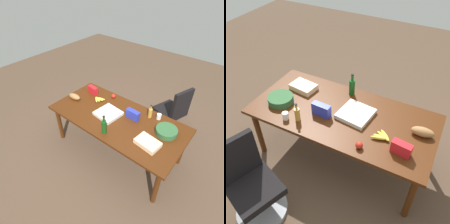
{
  "view_description": "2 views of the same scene",
  "coord_description": "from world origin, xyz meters",
  "views": [
    {
      "loc": [
        1.36,
        -1.8,
        2.69
      ],
      "look_at": [
        -0.1,
        -0.01,
        0.83
      ],
      "focal_mm": 30.02,
      "sensor_mm": 36.0,
      "label": 1
    },
    {
      "loc": [
        -0.95,
        1.92,
        2.67
      ],
      "look_at": [
        0.04,
        0.03,
        0.79
      ],
      "focal_mm": 39.57,
      "sensor_mm": 36.0,
      "label": 2
    }
  ],
  "objects": [
    {
      "name": "ground_plane",
      "position": [
        0.0,
        0.0,
        0.0
      ],
      "size": [
        10.0,
        10.0,
        0.0
      ],
      "primitive_type": "plane",
      "color": "brown"
    },
    {
      "name": "conference_table",
      "position": [
        0.0,
        0.0,
        0.69
      ],
      "size": [
        2.17,
        1.03,
        0.76
      ],
      "color": "#47210B",
      "rests_on": "ground"
    },
    {
      "name": "office_chair",
      "position": [
        0.49,
        1.1,
        0.38
      ],
      "size": [
        0.61,
        0.61,
        0.98
      ],
      "color": "gray",
      "rests_on": "ground"
    },
    {
      "name": "pizza_box",
      "position": [
        -0.15,
        -0.04,
        0.79
      ],
      "size": [
        0.4,
        0.4,
        0.05
      ],
      "primitive_type": "cube",
      "rotation": [
        0.0,
        0.0,
        -0.12
      ],
      "color": "silver",
      "rests_on": "conference_table"
    },
    {
      "name": "paper_cup",
      "position": [
        0.53,
        0.38,
        0.81
      ],
      "size": [
        0.09,
        0.09,
        0.09
      ],
      "primitive_type": "cylinder",
      "rotation": [
        0.0,
        0.0,
        0.33
      ],
      "color": "white",
      "rests_on": "conference_table"
    },
    {
      "name": "bread_loaf",
      "position": [
        -0.9,
        -0.08,
        0.81
      ],
      "size": [
        0.25,
        0.13,
        0.1
      ],
      "primitive_type": "ellipsoid",
      "rotation": [
        0.0,
        0.0,
        0.08
      ],
      "color": "#9A6B3E",
      "rests_on": "conference_table"
    },
    {
      "name": "banana_bunch",
      "position": [
        -0.54,
        0.16,
        0.79
      ],
      "size": [
        0.21,
        0.18,
        0.04
      ],
      "color": "yellow",
      "rests_on": "conference_table"
    },
    {
      "name": "sheet_cake",
      "position": [
        0.67,
        -0.19,
        0.8
      ],
      "size": [
        0.35,
        0.26,
        0.07
      ],
      "primitive_type": "cube",
      "rotation": [
        0.0,
        0.0,
        -0.13
      ],
      "color": "beige",
      "rests_on": "conference_table"
    },
    {
      "name": "dressing_bottle",
      "position": [
        0.4,
        0.33,
        0.85
      ],
      "size": [
        0.07,
        0.07,
        0.23
      ],
      "color": "#BE8D35",
      "rests_on": "conference_table"
    },
    {
      "name": "chip_bag_blue",
      "position": [
        0.2,
        0.13,
        0.84
      ],
      "size": [
        0.22,
        0.09,
        0.15
      ],
      "primitive_type": "cube",
      "rotation": [
        0.0,
        0.0,
        -0.05
      ],
      "color": "#2835B0",
      "rests_on": "conference_table"
    },
    {
      "name": "salad_bowl",
      "position": [
        0.76,
        0.16,
        0.81
      ],
      "size": [
        0.37,
        0.37,
        0.09
      ],
      "primitive_type": "cylinder",
      "rotation": [
        0.0,
        0.0,
        -0.25
      ],
      "color": "#2E5B32",
      "rests_on": "conference_table"
    },
    {
      "name": "apple_red",
      "position": [
        -0.38,
        0.39,
        0.8
      ],
      "size": [
        0.09,
        0.09,
        0.08
      ],
      "primitive_type": "sphere",
      "rotation": [
        0.0,
        0.0,
        -0.23
      ],
      "color": "red",
      "rests_on": "conference_table"
    },
    {
      "name": "wine_bottle",
      "position": [
        0.06,
        -0.38,
        0.88
      ],
      "size": [
        0.08,
        0.08,
        0.3
      ],
      "color": "#124816",
      "rests_on": "conference_table"
    },
    {
      "name": "chip_bag_red",
      "position": [
        -0.77,
        0.26,
        0.83
      ],
      "size": [
        0.21,
        0.1,
        0.14
      ],
      "primitive_type": "cube",
      "rotation": [
        0.0,
        0.0,
        -0.12
      ],
      "color": "red",
      "rests_on": "conference_table"
    }
  ]
}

